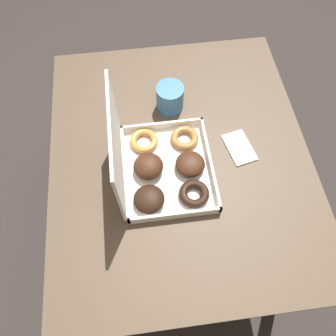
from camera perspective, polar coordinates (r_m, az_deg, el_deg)
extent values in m
plane|color=#2D2826|center=(1.72, 1.33, -9.64)|extent=(8.00, 8.00, 0.00)
cube|color=#4C3D2D|center=(1.09, 2.09, 1.95)|extent=(1.01, 0.85, 0.03)
cylinder|color=#4C3D2D|center=(1.38, 21.27, -20.61)|extent=(0.06, 0.06, 0.68)
cylinder|color=#4C3D2D|center=(1.70, 12.21, 10.64)|extent=(0.06, 0.06, 0.68)
cylinder|color=#4C3D2D|center=(1.32, -13.27, -25.59)|extent=(0.06, 0.06, 0.68)
cylinder|color=#4C3D2D|center=(1.65, -13.84, 7.98)|extent=(0.06, 0.06, 0.68)
cube|color=silver|center=(1.04, 0.00, -0.32)|extent=(0.33, 0.28, 0.01)
cube|color=white|center=(1.04, 7.33, 0.99)|extent=(0.33, 0.01, 0.03)
cube|color=white|center=(1.03, -7.45, -0.69)|extent=(0.33, 0.01, 0.03)
cube|color=white|center=(0.96, 1.23, -8.23)|extent=(0.01, 0.28, 0.03)
cube|color=white|center=(1.11, -1.07, 7.42)|extent=(0.01, 0.28, 0.03)
cube|color=white|center=(0.90, -8.99, 3.42)|extent=(0.33, 0.01, 0.26)
torus|color=black|center=(0.99, 4.55, -4.50)|extent=(0.09, 0.09, 0.03)
ellipsoid|color=#381E11|center=(1.02, 3.89, 0.69)|extent=(0.09, 0.09, 0.04)
torus|color=#9E6633|center=(1.09, 2.91, 5.24)|extent=(0.09, 0.09, 0.02)
ellipsoid|color=black|center=(0.97, -3.33, -5.42)|extent=(0.09, 0.09, 0.04)
ellipsoid|color=#381E11|center=(1.02, -3.44, 0.32)|extent=(0.09, 0.09, 0.05)
torus|color=#B77A38|center=(1.08, -4.22, 4.72)|extent=(0.09, 0.09, 0.02)
cylinder|color=teal|center=(1.15, 0.34, 12.15)|extent=(0.09, 0.09, 0.09)
cylinder|color=black|center=(1.12, 0.35, 13.56)|extent=(0.08, 0.08, 0.01)
cube|color=white|center=(1.11, 12.28, 3.61)|extent=(0.14, 0.10, 0.01)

